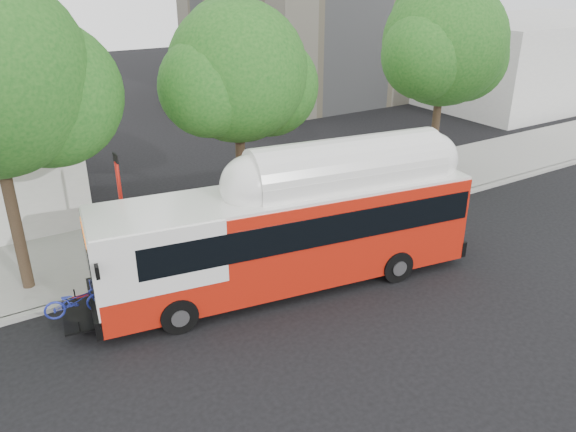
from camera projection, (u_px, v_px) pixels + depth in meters
The scene contains 10 objects.
ground at pixel (357, 288), 18.14m from camera, with size 120.00×120.00×0.00m, color black.
sidewalk at pixel (259, 217), 23.15m from camera, with size 60.00×5.00×0.15m, color gray.
curb_strip at pixel (292, 241), 21.13m from camera, with size 60.00×0.30×0.15m, color gray.
red_curb_segment at pixel (220, 261), 19.68m from camera, with size 10.00×0.32×0.16m, color maroon.
street_tree_left at pixel (3, 81), 15.65m from camera, with size 6.67×5.80×9.74m.
street_tree_mid at pixel (247, 77), 20.15m from camera, with size 5.75×5.00×8.62m.
street_tree_right at pixel (450, 48), 24.69m from camera, with size 6.21×5.40×9.18m.
horizon_block at pixel (534, 58), 43.80m from camera, with size 20.00×12.00×6.00m, color silver.
transit_bus at pixel (291, 235), 17.71m from camera, with size 12.99×4.36×3.78m.
signal_pole at pixel (124, 219), 17.65m from camera, with size 0.12×0.42×4.39m.
Camera 1 is at (-10.14, -12.08, 9.52)m, focal length 35.00 mm.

